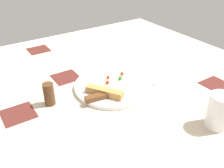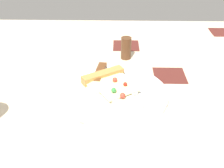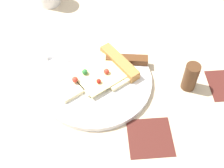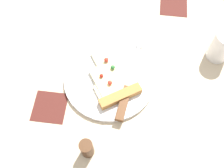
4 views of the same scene
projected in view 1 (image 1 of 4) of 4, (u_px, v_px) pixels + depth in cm
name	position (u px, v px, depth cm)	size (l,w,h in cm)	color
ground_plane	(115.00, 89.00, 82.97)	(114.89, 114.89, 3.00)	#C6B293
plate	(113.00, 86.00, 80.77)	(26.03, 26.03, 1.29)	silver
pizza_slice	(110.00, 86.00, 78.04)	(18.87, 15.93, 2.63)	beige
knife	(115.00, 93.00, 74.71)	(24.05, 5.50, 2.45)	silver
drinking_glass	(219.00, 111.00, 62.27)	(6.29, 6.29, 9.55)	white
pepper_shaker	(49.00, 94.00, 71.31)	(3.24, 3.24, 7.02)	#4C2D19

